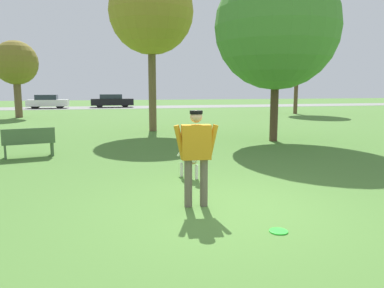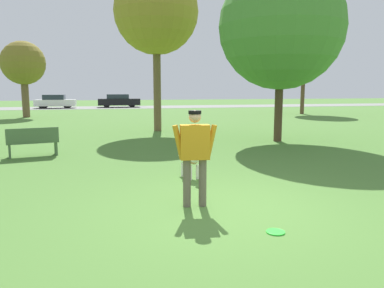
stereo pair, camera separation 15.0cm
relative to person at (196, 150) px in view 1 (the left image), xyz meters
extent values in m
plane|color=#4C7A33|center=(0.44, -0.30, -0.95)|extent=(120.00, 120.00, 0.00)
cube|color=gray|center=(0.44, 33.90, -0.94)|extent=(120.00, 6.00, 0.01)
cylinder|color=#665B4C|center=(0.13, -0.01, -0.55)|extent=(0.14, 0.14, 0.80)
cylinder|color=#665B4C|center=(-0.13, 0.01, -0.55)|extent=(0.14, 0.14, 0.80)
cube|color=#C68419|center=(0.00, 0.00, 0.13)|extent=(0.50, 0.27, 0.57)
cylinder|color=#C68419|center=(0.26, -0.03, 0.13)|extent=(0.21, 0.11, 0.57)
cylinder|color=#C68419|center=(-0.26, 0.03, 0.13)|extent=(0.21, 0.11, 0.57)
sphere|color=tan|center=(0.00, 0.00, 0.55)|extent=(0.22, 0.22, 0.20)
cylinder|color=black|center=(0.00, 0.00, 0.62)|extent=(0.23, 0.23, 0.05)
ellipsoid|color=silver|center=(0.37, 1.99, -0.49)|extent=(0.46, 0.65, 0.31)
ellipsoid|color=tan|center=(0.42, 1.84, -0.54)|extent=(0.26, 0.23, 0.17)
sphere|color=tan|center=(0.47, 1.64, -0.40)|extent=(0.25, 0.25, 0.20)
cylinder|color=silver|center=(0.50, 1.84, -0.80)|extent=(0.09, 0.09, 0.31)
cylinder|color=silver|center=(0.34, 1.79, -0.80)|extent=(0.09, 0.09, 0.31)
cylinder|color=silver|center=(0.40, 2.19, -0.80)|extent=(0.09, 0.09, 0.31)
cylinder|color=silver|center=(0.24, 2.14, -0.80)|extent=(0.09, 0.09, 0.31)
cylinder|color=silver|center=(0.26, 2.37, -0.44)|extent=(0.12, 0.26, 0.23)
cylinder|color=#33D838|center=(0.80, -1.39, -0.94)|extent=(0.26, 0.26, 0.02)
torus|color=#33D838|center=(0.80, -1.39, -0.94)|extent=(0.25, 0.25, 0.02)
cylinder|color=brown|center=(-6.64, 21.69, 0.33)|extent=(0.47, 0.47, 2.56)
sphere|color=olive|center=(-6.64, 21.69, 2.70)|extent=(2.91, 2.91, 2.91)
cylinder|color=brown|center=(13.48, 20.43, 0.68)|extent=(0.30, 0.30, 3.27)
sphere|color=olive|center=(13.48, 20.43, 3.73)|extent=(3.76, 3.76, 3.76)
cylinder|color=#4C3826|center=(4.84, 6.86, 0.28)|extent=(0.29, 0.29, 2.46)
sphere|color=#4C8938|center=(4.84, 6.86, 3.18)|extent=(4.48, 4.48, 4.48)
cylinder|color=brown|center=(0.96, 11.31, 1.01)|extent=(0.34, 0.34, 3.92)
sphere|color=olive|center=(0.96, 11.31, 4.37)|extent=(3.75, 3.75, 3.75)
cube|color=white|center=(-6.13, 33.69, -0.41)|extent=(3.91, 1.85, 0.62)
cube|color=#232D38|center=(-6.25, 33.69, 0.15)|extent=(2.05, 1.55, 0.48)
cylinder|color=black|center=(-4.96, 34.39, -0.62)|extent=(0.67, 0.22, 0.66)
cylinder|color=black|center=(-5.00, 32.91, -0.62)|extent=(0.67, 0.22, 0.66)
cylinder|color=black|center=(-7.26, 34.47, -0.62)|extent=(0.67, 0.22, 0.66)
cylinder|color=black|center=(-7.31, 32.99, -0.62)|extent=(0.67, 0.22, 0.66)
cube|color=black|center=(0.10, 34.27, -0.38)|extent=(4.30, 1.84, 0.67)
cube|color=#232D38|center=(-0.02, 34.27, 0.18)|extent=(2.24, 1.57, 0.45)
cylinder|color=black|center=(1.39, 35.07, -0.62)|extent=(0.66, 0.20, 0.66)
cylinder|color=black|center=(1.39, 33.48, -0.62)|extent=(0.66, 0.20, 0.66)
cylinder|color=black|center=(-1.19, 35.06, -0.62)|extent=(0.66, 0.20, 0.66)
cylinder|color=black|center=(-1.18, 33.48, -0.62)|extent=(0.66, 0.20, 0.66)
cube|color=#4C6B42|center=(-3.47, 5.60, -0.54)|extent=(1.45, 0.69, 0.05)
cube|color=#4C6B42|center=(-3.43, 5.43, -0.31)|extent=(1.38, 0.35, 0.40)
cube|color=#4C6B42|center=(-4.07, 5.47, -0.76)|extent=(0.14, 0.36, 0.39)
cube|color=#4C6B42|center=(-2.86, 5.73, -0.76)|extent=(0.14, 0.36, 0.39)
camera|label=1|loc=(-1.57, -5.83, 1.00)|focal=35.00mm
camera|label=2|loc=(-1.42, -5.86, 1.00)|focal=35.00mm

